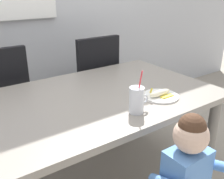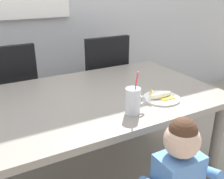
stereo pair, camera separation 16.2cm
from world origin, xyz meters
The scene contains 7 objects.
dining_table centered at (0.00, 0.00, 0.63)m, with size 1.57×1.00×0.71m.
dining_chair_left centered at (-0.45, 0.74, 0.54)m, with size 0.44×0.45×0.96m.
dining_chair_right centered at (0.38, 0.69, 0.54)m, with size 0.44×0.44×0.96m.
toddler_standing centered at (0.10, -0.69, 0.53)m, with size 0.33×0.24×0.84m.
milk_cup centered at (0.06, -0.34, 0.78)m, with size 0.13×0.08×0.25m.
snack_plate centered at (0.32, -0.26, 0.72)m, with size 0.23×0.23×0.01m, color white.
peeled_banana centered at (0.31, -0.27, 0.75)m, with size 0.17×0.11×0.07m.
Camera 2 is at (-0.67, -1.42, 1.38)m, focal length 41.75 mm.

